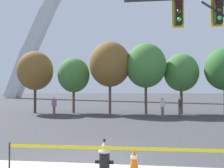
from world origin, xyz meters
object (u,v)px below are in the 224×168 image
pedestrian_standing_center (180,107)px  pedestrian_walking_left (163,107)px  traffic_cone_by_hydrant (134,159)px  monument_arch (131,18)px  fire_hydrant (104,160)px  pedestrian_walking_right (54,107)px

pedestrian_standing_center → pedestrian_walking_left: bearing=-148.9°
pedestrian_walking_left → pedestrian_standing_center: same height
traffic_cone_by_hydrant → pedestrian_standing_center: 13.31m
monument_arch → fire_hydrant: bearing=-89.2°
traffic_cone_by_hydrant → pedestrian_walking_right: 13.65m
pedestrian_walking_left → fire_hydrant: bearing=-102.3°
traffic_cone_by_hydrant → pedestrian_standing_center: (3.46, 12.84, 0.46)m
pedestrian_walking_right → pedestrian_walking_left: bearing=0.4°
fire_hydrant → pedestrian_walking_left: 12.80m
monument_arch → traffic_cone_by_hydrant: bearing=-88.3°
traffic_cone_by_hydrant → pedestrian_walking_left: (2.00, 11.97, 0.46)m
pedestrian_standing_center → pedestrian_walking_right: bearing=-174.7°
pedestrian_walking_left → pedestrian_walking_right: same height
fire_hydrant → pedestrian_standing_center: bearing=72.6°
monument_arch → pedestrian_walking_left: 40.93m
pedestrian_walking_right → traffic_cone_by_hydrant: bearing=-60.8°
monument_arch → pedestrian_walking_right: (-5.23, -36.51, -18.30)m
fire_hydrant → monument_arch: size_ratio=0.02×
pedestrian_walking_left → pedestrian_standing_center: 1.70m
monument_arch → pedestrian_walking_right: monument_arch is taller
fire_hydrant → pedestrian_standing_center: size_ratio=0.62×
fire_hydrant → pedestrian_walking_right: 13.79m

